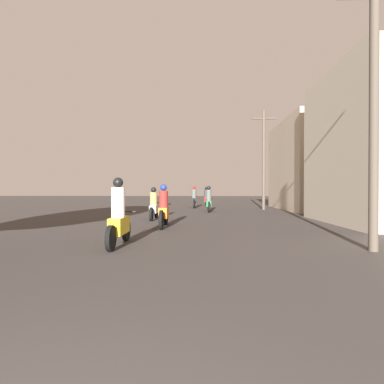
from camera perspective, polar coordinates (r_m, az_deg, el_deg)
The scene contains 9 objects.
motorcycle_yellow at distance 7.47m, azimuth -13.76°, elevation -5.02°, with size 0.60×1.94×1.65m.
motorcycle_orange at distance 10.87m, azimuth -5.41°, elevation -3.39°, with size 0.60×2.05×1.55m.
motorcycle_white at distance 13.69m, azimuth -7.29°, elevation -2.74°, with size 0.60×2.04×1.47m.
motorcycle_green at distance 18.28m, azimuth 3.20°, elevation -1.78°, with size 0.60×2.05×1.57m.
motorcycle_black at distance 22.10m, azimuth 0.40°, elevation -1.34°, with size 0.60×2.13×1.61m.
motorcycle_red at distance 25.60m, azimuth 2.70°, elevation -1.13°, with size 0.60×1.99×1.56m.
building_right_far at distance 21.91m, azimuth 22.49°, elevation 4.69°, with size 4.61×7.57×5.95m.
utility_pole_near at distance 7.93m, azimuth 31.36°, elevation 13.82°, with size 1.60×0.20×6.09m.
utility_pole_far at distance 20.63m, azimuth 13.49°, elevation 6.31°, with size 1.60×0.20×6.58m.
Camera 1 is at (0.91, -0.47, 1.37)m, focal length 28.00 mm.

